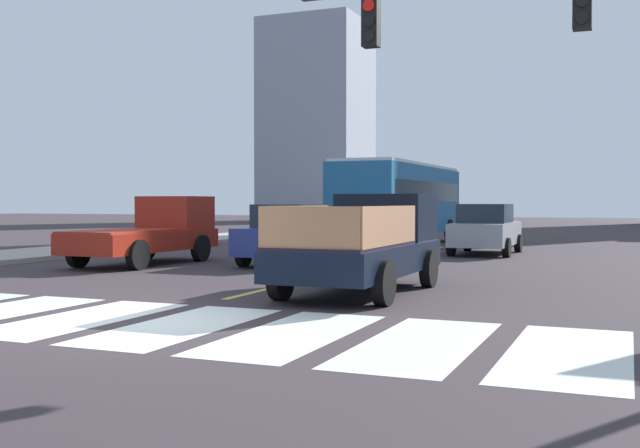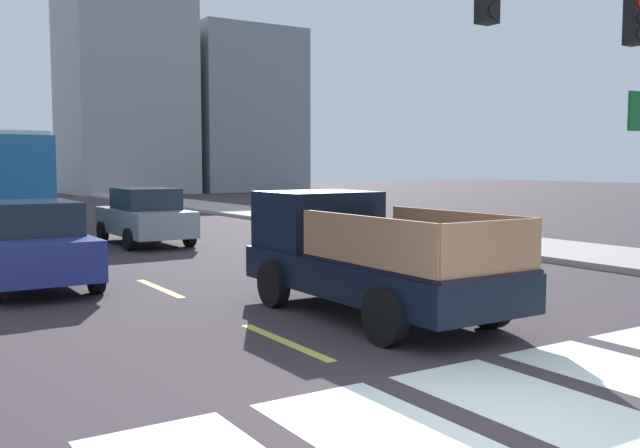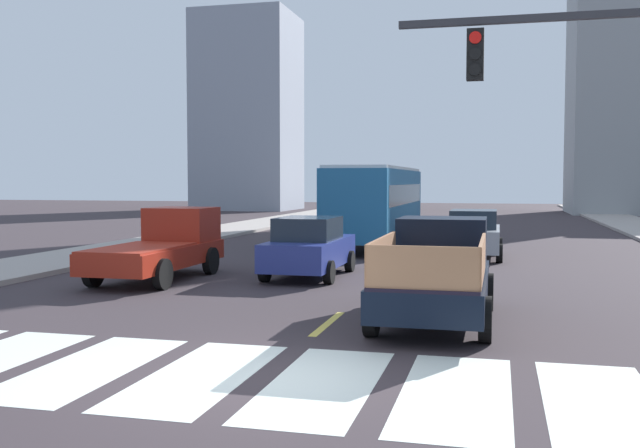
% 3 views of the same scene
% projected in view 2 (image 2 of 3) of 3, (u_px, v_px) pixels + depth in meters
% --- Properties ---
extents(ground_plane, '(160.00, 160.00, 0.00)m').
position_uv_depth(ground_plane, '(502.00, 434.00, 6.46)').
color(ground_plane, '#372E32').
extents(sidewalk_right, '(3.58, 110.00, 0.15)m').
position_uv_depth(sidewalk_right, '(358.00, 225.00, 27.58)').
color(sidewalk_right, '#A1978F').
rests_on(sidewalk_right, ground).
extents(crosswalk_stripe_5, '(1.41, 3.83, 0.01)m').
position_uv_depth(crosswalk_stripe_5, '(567.00, 415.00, 6.94)').
color(crosswalk_stripe_5, silver).
rests_on(crosswalk_stripe_5, ground).
extents(lane_dash_0, '(0.16, 2.40, 0.01)m').
position_uv_depth(lane_dash_0, '(285.00, 341.00, 9.83)').
color(lane_dash_0, '#DDC24C').
rests_on(lane_dash_0, ground).
extents(lane_dash_1, '(0.16, 2.40, 0.01)m').
position_uv_depth(lane_dash_1, '(160.00, 288.00, 14.03)').
color(lane_dash_1, '#DDC24C').
rests_on(lane_dash_1, ground).
extents(lane_dash_2, '(0.16, 2.40, 0.01)m').
position_uv_depth(lane_dash_2, '(92.00, 260.00, 18.24)').
color(lane_dash_2, '#DDC24C').
rests_on(lane_dash_2, ground).
extents(lane_dash_3, '(0.16, 2.40, 0.01)m').
position_uv_depth(lane_dash_3, '(50.00, 242.00, 22.45)').
color(lane_dash_3, '#DDC24C').
rests_on(lane_dash_3, ground).
extents(lane_dash_4, '(0.16, 2.40, 0.01)m').
position_uv_depth(lane_dash_4, '(21.00, 229.00, 26.65)').
color(lane_dash_4, '#DDC24C').
rests_on(lane_dash_4, ground).
extents(lane_dash_5, '(0.16, 2.40, 0.01)m').
position_uv_depth(lane_dash_5, '(0.00, 221.00, 30.86)').
color(lane_dash_5, '#DDC24C').
rests_on(lane_dash_5, ground).
extents(pickup_stakebed, '(2.18, 5.20, 1.96)m').
position_uv_depth(pickup_stakebed, '(358.00, 256.00, 11.71)').
color(pickup_stakebed, black).
rests_on(pickup_stakebed, ground).
extents(sedan_mid, '(2.02, 4.40, 1.72)m').
position_uv_depth(sedan_mid, '(31.00, 244.00, 14.07)').
color(sedan_mid, navy).
rests_on(sedan_mid, ground).
extents(sedan_near_right, '(2.02, 4.40, 1.72)m').
position_uv_depth(sedan_near_right, '(145.00, 216.00, 21.69)').
color(sedan_near_right, '#91969B').
rests_on(sedan_near_right, ground).
extents(tower_tall_centre, '(9.59, 9.76, 31.96)m').
position_uv_depth(tower_tall_centre, '(122.00, 0.00, 58.84)').
color(tower_tall_centre, gray).
rests_on(tower_tall_centre, ground).
extents(block_mid_right, '(9.81, 9.46, 14.48)m').
position_uv_depth(block_mid_right, '(238.00, 112.00, 65.28)').
color(block_mid_right, gray).
rests_on(block_mid_right, ground).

